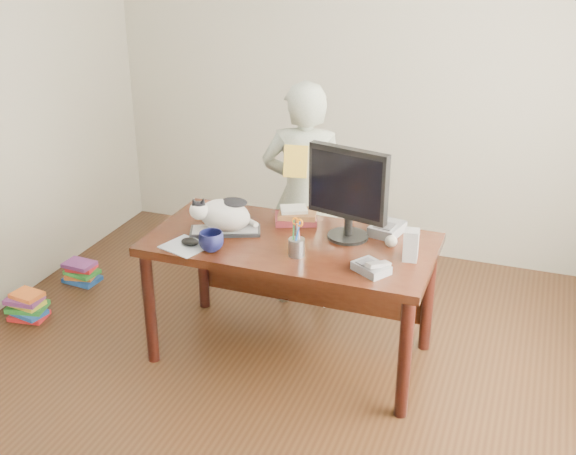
# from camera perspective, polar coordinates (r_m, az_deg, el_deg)

# --- Properties ---
(room) EXTENTS (4.50, 4.50, 4.50)m
(room) POSITION_cam_1_polar(r_m,az_deg,el_deg) (3.29, -3.30, 4.32)
(room) COLOR black
(room) RESTS_ON ground
(desk) EXTENTS (1.60, 0.80, 0.75)m
(desk) POSITION_cam_1_polar(r_m,az_deg,el_deg) (4.17, 0.61, -2.44)
(desk) COLOR black
(desk) RESTS_ON ground
(keyboard) EXTENTS (0.43, 0.29, 0.02)m
(keyboard) POSITION_cam_1_polar(r_m,az_deg,el_deg) (4.15, -4.97, -0.26)
(keyboard) COLOR black
(keyboard) RESTS_ON desk
(cat) EXTENTS (0.37, 0.29, 0.22)m
(cat) POSITION_cam_1_polar(r_m,az_deg,el_deg) (4.10, -5.20, 1.07)
(cat) COLOR white
(cat) RESTS_ON keyboard
(monitor) EXTENTS (0.47, 0.28, 0.53)m
(monitor) POSITION_cam_1_polar(r_m,az_deg,el_deg) (3.95, 4.75, 3.06)
(monitor) COLOR black
(monitor) RESTS_ON desk
(pen_cup) EXTENTS (0.11, 0.11, 0.22)m
(pen_cup) POSITION_cam_1_polar(r_m,az_deg,el_deg) (3.84, 0.69, -1.40)
(pen_cup) COLOR gray
(pen_cup) RESTS_ON desk
(mousepad) EXTENTS (0.28, 0.27, 0.01)m
(mousepad) POSITION_cam_1_polar(r_m,az_deg,el_deg) (4.00, -8.10, -1.47)
(mousepad) COLOR #AEB4BA
(mousepad) RESTS_ON desk
(mouse) EXTENTS (0.12, 0.10, 0.04)m
(mouse) POSITION_cam_1_polar(r_m,az_deg,el_deg) (4.00, -7.74, -1.12)
(mouse) COLOR black
(mouse) RESTS_ON mousepad
(coffee_mug) EXTENTS (0.19, 0.19, 0.11)m
(coffee_mug) POSITION_cam_1_polar(r_m,az_deg,el_deg) (3.92, -6.09, -1.09)
(coffee_mug) COLOR black
(coffee_mug) RESTS_ON desk
(phone) EXTENTS (0.22, 0.20, 0.08)m
(phone) POSITION_cam_1_polar(r_m,az_deg,el_deg) (3.71, 6.64, -3.15)
(phone) COLOR slate
(phone) RESTS_ON desk
(speaker) EXTENTS (0.08, 0.09, 0.17)m
(speaker) POSITION_cam_1_polar(r_m,az_deg,el_deg) (3.84, 9.69, -1.37)
(speaker) COLOR #98989B
(speaker) RESTS_ON desk
(baseball) EXTENTS (0.07, 0.07, 0.07)m
(baseball) POSITION_cam_1_polar(r_m,az_deg,el_deg) (3.99, 8.15, -1.08)
(baseball) COLOR silver
(baseball) RESTS_ON desk
(book_stack) EXTENTS (0.29, 0.25, 0.09)m
(book_stack) POSITION_cam_1_polar(r_m,az_deg,el_deg) (4.26, 0.65, 0.93)
(book_stack) COLOR #4C1419
(book_stack) RESTS_ON desk
(calculator) EXTENTS (0.20, 0.24, 0.06)m
(calculator) POSITION_cam_1_polar(r_m,az_deg,el_deg) (4.15, 7.84, -0.10)
(calculator) COLOR slate
(calculator) RESTS_ON desk
(person) EXTENTS (0.60, 0.45, 1.51)m
(person) POSITION_cam_1_polar(r_m,az_deg,el_deg) (4.63, 1.31, 2.43)
(person) COLOR beige
(person) RESTS_ON ground
(held_book) EXTENTS (0.15, 0.11, 0.20)m
(held_book) POSITION_cam_1_polar(r_m,az_deg,el_deg) (4.38, 0.62, 5.25)
(held_book) COLOR gold
(held_book) RESTS_ON person
(book_pile_a) EXTENTS (0.27, 0.22, 0.18)m
(book_pile_a) POSITION_cam_1_polar(r_m,az_deg,el_deg) (5.01, -19.90, -5.85)
(book_pile_a) COLOR red
(book_pile_a) RESTS_ON ground
(book_pile_b) EXTENTS (0.26, 0.20, 0.15)m
(book_pile_b) POSITION_cam_1_polar(r_m,az_deg,el_deg) (5.37, -16.00, -3.41)
(book_pile_b) COLOR #194596
(book_pile_b) RESTS_ON ground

